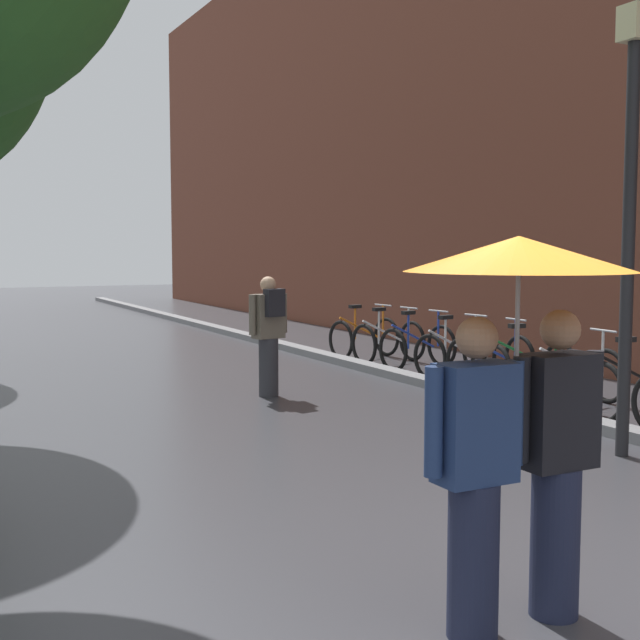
{
  "coord_description": "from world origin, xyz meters",
  "views": [
    {
      "loc": [
        -3.44,
        -3.26,
        1.96
      ],
      "look_at": [
        -0.26,
        3.01,
        1.35
      ],
      "focal_mm": 46.73,
      "sensor_mm": 36.0,
      "label": 1
    }
  ],
  "objects": [
    {
      "name": "ground_plane",
      "position": [
        0.0,
        0.0,
        0.0
      ],
      "size": [
        80.0,
        80.0,
        0.0
      ],
      "primitive_type": "plane",
      "color": "#38383D"
    },
    {
      "name": "building_facade",
      "position": [
        10.0,
        10.0,
        4.99
      ],
      "size": [
        8.0,
        36.0,
        9.98
      ],
      "primitive_type": "cube",
      "color": "brown",
      "rests_on": "ground"
    },
    {
      "name": "kerb_strip",
      "position": [
        3.2,
        10.0,
        0.06
      ],
      "size": [
        0.3,
        36.0,
        0.12
      ],
      "primitive_type": "cube",
      "color": "slate",
      "rests_on": "ground"
    },
    {
      "name": "parked_bicycle_1",
      "position": [
        4.06,
        3.48,
        0.38
      ],
      "size": [
        1.13,
        0.78,
        0.96
      ],
      "color": "black",
      "rests_on": "ground"
    },
    {
      "name": "parked_bicycle_2",
      "position": [
        3.97,
        4.39,
        0.38
      ],
      "size": [
        1.12,
        0.77,
        0.96
      ],
      "color": "black",
      "rests_on": "ground"
    },
    {
      "name": "parked_bicycle_3",
      "position": [
        4.05,
        5.32,
        0.38
      ],
      "size": [
        1.14,
        0.8,
        0.96
      ],
      "color": "black",
      "rests_on": "ground"
    },
    {
      "name": "parked_bicycle_4",
      "position": [
        4.06,
        6.14,
        0.38
      ],
      "size": [
        1.11,
        0.75,
        0.96
      ],
      "color": "black",
      "rests_on": "ground"
    },
    {
      "name": "parked_bicycle_5",
      "position": [
        4.01,
        6.92,
        0.38
      ],
      "size": [
        1.17,
        0.85,
        0.96
      ],
      "color": "black",
      "rests_on": "ground"
    },
    {
      "name": "parked_bicycle_6",
      "position": [
        3.99,
        7.9,
        0.38
      ],
      "size": [
        1.15,
        0.82,
        0.96
      ],
      "color": "black",
      "rests_on": "ground"
    },
    {
      "name": "parked_bicycle_7",
      "position": [
        3.95,
        8.73,
        0.38
      ],
      "size": [
        1.14,
        0.79,
        0.96
      ],
      "color": "black",
      "rests_on": "ground"
    },
    {
      "name": "parked_bicycle_8",
      "position": [
        3.91,
        9.5,
        0.38
      ],
      "size": [
        1.16,
        0.84,
        0.96
      ],
      "color": "black",
      "rests_on": "ground"
    },
    {
      "name": "couple_under_umbrella",
      "position": [
        -0.64,
        0.02,
        1.38
      ],
      "size": [
        1.17,
        1.17,
        2.02
      ],
      "color": "#1E233D",
      "rests_on": "ground"
    },
    {
      "name": "street_lamp_post",
      "position": [
        2.6,
        2.34,
        2.43
      ],
      "size": [
        0.24,
        0.24,
        4.15
      ],
      "color": "black",
      "rests_on": "ground"
    },
    {
      "name": "pedestrian_walking_midground",
      "position": [
        0.88,
        6.73,
        0.85
      ],
      "size": [
        0.58,
        0.38,
        1.59
      ],
      "color": "#2D2D33",
      "rests_on": "ground"
    }
  ]
}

